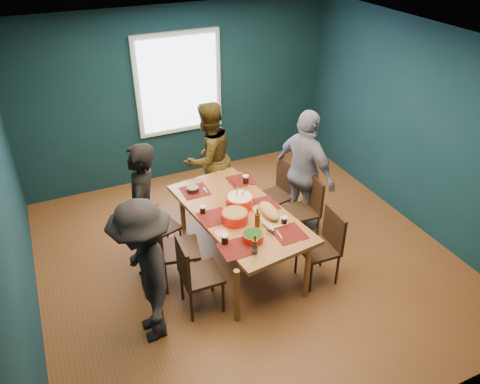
# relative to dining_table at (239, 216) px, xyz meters

# --- Properties ---
(room) EXTENTS (5.01, 5.01, 2.71)m
(room) POSITION_rel_dining_table_xyz_m (0.10, 0.24, 0.69)
(room) COLOR brown
(room) RESTS_ON ground
(dining_table) EXTENTS (1.23, 2.09, 0.75)m
(dining_table) POSITION_rel_dining_table_xyz_m (0.00, 0.00, 0.00)
(dining_table) COLOR #95532C
(dining_table) RESTS_ON floor
(chair_left_far) EXTENTS (0.47, 0.47, 0.83)m
(chair_left_far) POSITION_rel_dining_table_xyz_m (-0.90, 0.53, -0.19)
(chair_left_far) COLOR black
(chair_left_far) RESTS_ON floor
(chair_left_mid) EXTENTS (0.53, 0.53, 0.99)m
(chair_left_mid) POSITION_rel_dining_table_xyz_m (-0.88, -0.05, -0.10)
(chair_left_mid) COLOR black
(chair_left_mid) RESTS_ON floor
(chair_left_near) EXTENTS (0.44, 0.44, 0.94)m
(chair_left_near) POSITION_rel_dining_table_xyz_m (-0.79, -0.56, -0.13)
(chair_left_near) COLOR black
(chair_left_near) RESTS_ON floor
(chair_right_far) EXTENTS (0.46, 0.46, 0.87)m
(chair_right_far) POSITION_rel_dining_table_xyz_m (0.90, 0.59, -0.17)
(chair_right_far) COLOR black
(chair_right_far) RESTS_ON floor
(chair_right_mid) EXTENTS (0.44, 0.44, 0.92)m
(chair_right_mid) POSITION_rel_dining_table_xyz_m (1.01, 0.06, -0.15)
(chair_right_mid) COLOR black
(chair_right_mid) RESTS_ON floor
(chair_right_near) EXTENTS (0.43, 0.43, 0.92)m
(chair_right_near) POSITION_rel_dining_table_xyz_m (0.79, -0.70, -0.14)
(chair_right_near) COLOR black
(chair_right_near) RESTS_ON floor
(person_far_left) EXTENTS (0.62, 0.73, 1.70)m
(person_far_left) POSITION_rel_dining_table_xyz_m (-1.07, 0.33, 0.17)
(person_far_left) COLOR black
(person_far_left) RESTS_ON floor
(person_back) EXTENTS (0.96, 0.86, 1.65)m
(person_back) POSITION_rel_dining_table_xyz_m (0.11, 1.28, 0.15)
(person_back) COLOR black
(person_back) RESTS_ON floor
(person_right) EXTENTS (0.65, 1.08, 1.73)m
(person_right) POSITION_rel_dining_table_xyz_m (1.10, 0.30, 0.19)
(person_right) COLOR silver
(person_right) RESTS_ON floor
(person_near_left) EXTENTS (0.64, 1.07, 1.63)m
(person_near_left) POSITION_rel_dining_table_xyz_m (-1.32, -0.69, 0.13)
(person_near_left) COLOR black
(person_near_left) RESTS_ON floor
(bowl_salad) EXTENTS (0.31, 0.31, 0.13)m
(bowl_salad) POSITION_rel_dining_table_xyz_m (-0.13, -0.17, 0.14)
(bowl_salad) COLOR red
(bowl_salad) RESTS_ON dining_table
(bowl_dumpling) EXTENTS (0.34, 0.34, 0.32)m
(bowl_dumpling) POSITION_rel_dining_table_xyz_m (0.06, 0.09, 0.15)
(bowl_dumpling) COLOR red
(bowl_dumpling) RESTS_ON dining_table
(bowl_herbs) EXTENTS (0.23, 0.23, 0.10)m
(bowl_herbs) POSITION_rel_dining_table_xyz_m (-0.10, -0.59, 0.13)
(bowl_herbs) COLOR red
(bowl_herbs) RESTS_ON dining_table
(cutting_board) EXTENTS (0.30, 0.62, 0.14)m
(cutting_board) POSITION_rel_dining_table_xyz_m (0.28, -0.25, 0.13)
(cutting_board) COLOR tan
(cutting_board) RESTS_ON dining_table
(small_bowl) EXTENTS (0.16, 0.16, 0.07)m
(small_bowl) POSITION_rel_dining_table_xyz_m (-0.35, 0.65, 0.11)
(small_bowl) COLOR black
(small_bowl) RESTS_ON dining_table
(beer_bottle_a) EXTENTS (0.06, 0.06, 0.24)m
(beer_bottle_a) POSITION_rel_dining_table_xyz_m (-0.17, -0.79, 0.16)
(beer_bottle_a) COLOR #41260B
(beer_bottle_a) RESTS_ON dining_table
(beer_bottle_b) EXTENTS (0.06, 0.06, 0.24)m
(beer_bottle_b) POSITION_rel_dining_table_xyz_m (0.07, -0.37, 0.16)
(beer_bottle_b) COLOR #41260B
(beer_bottle_b) RESTS_ON dining_table
(cola_glass_a) EXTENTS (0.08, 0.08, 0.11)m
(cola_glass_a) POSITION_rel_dining_table_xyz_m (-0.39, -0.50, 0.13)
(cola_glass_a) COLOR black
(cola_glass_a) RESTS_ON dining_table
(cola_glass_b) EXTENTS (0.07, 0.07, 0.10)m
(cola_glass_b) POSITION_rel_dining_table_xyz_m (0.36, -0.46, 0.13)
(cola_glass_b) COLOR black
(cola_glass_b) RESTS_ON dining_table
(cola_glass_c) EXTENTS (0.08, 0.08, 0.11)m
(cola_glass_c) POSITION_rel_dining_table_xyz_m (0.35, 0.56, 0.13)
(cola_glass_c) COLOR black
(cola_glass_c) RESTS_ON dining_table
(cola_glass_d) EXTENTS (0.07, 0.07, 0.10)m
(cola_glass_d) POSITION_rel_dining_table_xyz_m (-0.41, 0.14, 0.12)
(cola_glass_d) COLOR black
(cola_glass_d) RESTS_ON dining_table
(napkin_a) EXTENTS (0.16, 0.16, 0.00)m
(napkin_a) POSITION_rel_dining_table_xyz_m (0.34, 0.10, 0.07)
(napkin_a) COLOR #F77968
(napkin_a) RESTS_ON dining_table
(napkin_b) EXTENTS (0.15, 0.15, 0.00)m
(napkin_b) POSITION_rel_dining_table_xyz_m (-0.35, -0.32, 0.07)
(napkin_b) COLOR #F77968
(napkin_b) RESTS_ON dining_table
(napkin_c) EXTENTS (0.22, 0.22, 0.00)m
(napkin_c) POSITION_rel_dining_table_xyz_m (0.37, -0.72, 0.07)
(napkin_c) COLOR #F77968
(napkin_c) RESTS_ON dining_table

